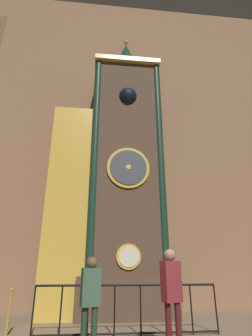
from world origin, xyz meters
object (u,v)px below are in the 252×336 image
(visitor_near, at_px, (90,294))
(stanchion_post, at_px, (8,321))
(clock_tower, at_px, (113,177))
(visitor_far, at_px, (171,288))

(visitor_near, distance_m, stanchion_post, 2.44)
(clock_tower, bearing_deg, visitor_far, -76.31)
(visitor_near, xyz_separation_m, stanchion_post, (-1.81, 1.49, -0.65))
(visitor_far, bearing_deg, clock_tower, 85.93)
(stanchion_post, bearing_deg, visitor_far, -26.14)
(clock_tower, height_order, visitor_far, clock_tower)
(visitor_near, height_order, stanchion_post, visitor_near)
(stanchion_post, bearing_deg, clock_tower, 42.01)
(clock_tower, height_order, visitor_near, clock_tower)
(visitor_near, xyz_separation_m, visitor_far, (1.49, -0.13, 0.10))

